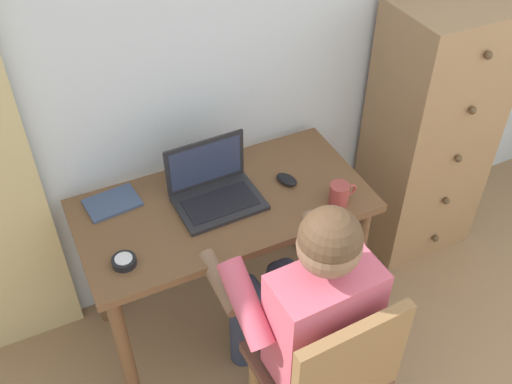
# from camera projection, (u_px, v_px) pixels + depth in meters

# --- Properties ---
(wall_back) EXTENTS (4.80, 0.05, 2.50)m
(wall_back) POSITION_uv_depth(u_px,v_px,m) (253.00, 34.00, 2.41)
(wall_back) COLOR silver
(wall_back) RESTS_ON ground_plane
(desk) EXTENTS (1.19, 0.60, 0.74)m
(desk) POSITION_uv_depth(u_px,v_px,m) (224.00, 223.00, 2.48)
(desk) COLOR brown
(desk) RESTS_ON ground_plane
(dresser) EXTENTS (0.52, 0.44, 1.33)m
(dresser) POSITION_uv_depth(u_px,v_px,m) (429.00, 134.00, 2.89)
(dresser) COLOR #9E754C
(dresser) RESTS_ON ground_plane
(chair) EXTENTS (0.44, 0.42, 0.90)m
(chair) POSITION_uv_depth(u_px,v_px,m) (327.00, 371.00, 2.09)
(chair) COLOR brown
(chair) RESTS_ON ground_plane
(person_seated) EXTENTS (0.54, 0.60, 1.22)m
(person_seated) POSITION_uv_depth(u_px,v_px,m) (302.00, 302.00, 2.09)
(person_seated) COLOR #33384C
(person_seated) RESTS_ON ground_plane
(laptop) EXTENTS (0.35, 0.26, 0.24)m
(laptop) POSITION_uv_depth(u_px,v_px,m) (214.00, 189.00, 2.39)
(laptop) COLOR #232326
(laptop) RESTS_ON desk
(computer_mouse) EXTENTS (0.09, 0.11, 0.03)m
(computer_mouse) POSITION_uv_depth(u_px,v_px,m) (287.00, 180.00, 2.49)
(computer_mouse) COLOR black
(computer_mouse) RESTS_ON desk
(desk_clock) EXTENTS (0.09, 0.09, 0.03)m
(desk_clock) POSITION_uv_depth(u_px,v_px,m) (124.00, 261.00, 2.15)
(desk_clock) COLOR black
(desk_clock) RESTS_ON desk
(notebook_pad) EXTENTS (0.22, 0.17, 0.01)m
(notebook_pad) POSITION_uv_depth(u_px,v_px,m) (112.00, 203.00, 2.39)
(notebook_pad) COLOR #3D4C6B
(notebook_pad) RESTS_ON desk
(coffee_mug) EXTENTS (0.12, 0.08, 0.09)m
(coffee_mug) POSITION_uv_depth(u_px,v_px,m) (340.00, 194.00, 2.37)
(coffee_mug) COLOR #9E3D38
(coffee_mug) RESTS_ON desk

